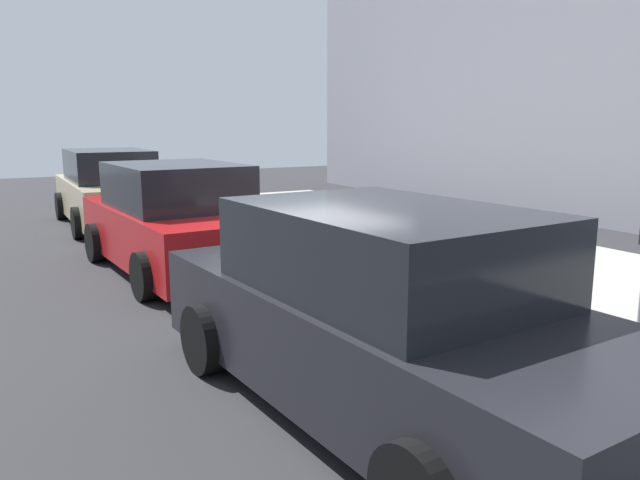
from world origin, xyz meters
TOP-DOWN VIEW (x-y plane):
  - ground_plane at (0.00, 0.00)m, footprint 40.00×40.00m
  - sidewalk_curb at (0.00, -2.50)m, footprint 18.00×5.00m
  - suitcase_teal_0 at (-3.62, -0.58)m, footprint 0.50×0.26m
  - suitcase_silver_1 at (-3.02, -0.51)m, footprint 0.48×0.26m
  - suitcase_maroon_2 at (-2.47, -0.47)m, footprint 0.39×0.23m
  - suitcase_red_3 at (-1.94, -0.46)m, footprint 0.46×0.21m
  - suitcase_black_4 at (-1.35, -0.49)m, footprint 0.50×0.23m
  - suitcase_olive_5 at (-0.78, -0.46)m, footprint 0.41×0.27m
  - suitcase_navy_6 at (-0.23, -0.57)m, footprint 0.48×0.20m
  - suitcase_teal_7 at (0.37, -0.52)m, footprint 0.50×0.22m
  - fire_hydrant at (1.43, -0.52)m, footprint 0.39×0.21m
  - bollard_post at (2.06, -0.37)m, footprint 0.16×0.16m
  - parked_car_charcoal_0 at (-4.45, 1.71)m, footprint 4.80×2.25m
  - parked_car_red_1 at (0.96, 1.71)m, footprint 4.39×2.24m
  - parked_car_beige_2 at (5.93, 1.71)m, footprint 4.62×2.06m

SIDE VIEW (x-z plane):
  - ground_plane at x=0.00m, z-range 0.00..0.00m
  - sidewalk_curb at x=0.00m, z-range 0.00..0.14m
  - suitcase_red_3 at x=-1.94m, z-range 0.02..0.79m
  - suitcase_teal_0 at x=-3.62m, z-range 0.00..0.85m
  - suitcase_teal_7 at x=0.37m, z-range 0.11..0.74m
  - suitcase_navy_6 at x=-0.23m, z-range 0.11..0.77m
  - suitcase_black_4 at x=-1.35m, z-range 0.04..0.89m
  - suitcase_silver_1 at x=-3.02m, z-range 0.00..0.94m
  - bollard_post at x=2.06m, z-range 0.14..0.88m
  - suitcase_maroon_2 at x=-2.47m, z-range 0.11..0.92m
  - suitcase_olive_5 at x=-0.78m, z-range 0.11..0.95m
  - fire_hydrant at x=1.43m, z-range 0.16..0.91m
  - parked_car_charcoal_0 at x=-4.45m, z-range -0.05..1.59m
  - parked_car_red_1 at x=0.96m, z-range -0.05..1.60m
  - parked_car_beige_2 at x=5.93m, z-range -0.06..1.61m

